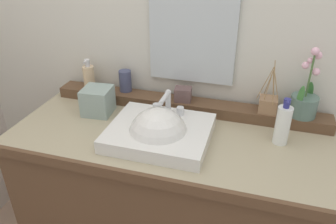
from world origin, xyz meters
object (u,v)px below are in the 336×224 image
object	(u,v)px
soap_dispenser	(89,76)
lotion_bottle	(283,124)
potted_plant	(305,101)
tissue_box	(98,101)
sink_basin	(159,135)
trinket_box	(183,94)
reed_diffuser	(268,104)
tumbler_cup	(125,81)

from	to	relation	value
soap_dispenser	lotion_bottle	xyz separation A→B (m)	(0.96, -0.18, -0.03)
potted_plant	tissue_box	world-z (taller)	potted_plant
tissue_box	sink_basin	bearing A→B (deg)	-22.07
potted_plant	tissue_box	size ratio (longest dim) A/B	2.38
trinket_box	tissue_box	distance (m)	0.40
sink_basin	reed_diffuser	xyz separation A→B (m)	(0.42, 0.29, 0.06)
trinket_box	tissue_box	world-z (taller)	tissue_box
tumbler_cup	tissue_box	bearing A→B (deg)	-113.79
soap_dispenser	trinket_box	world-z (taller)	soap_dispenser
tumbler_cup	lotion_bottle	xyz separation A→B (m)	(0.76, -0.18, -0.02)
soap_dispenser	lotion_bottle	bearing A→B (deg)	-10.46
reed_diffuser	tissue_box	bearing A→B (deg)	-169.41
reed_diffuser	trinket_box	size ratio (longest dim) A/B	3.06
sink_basin	soap_dispenser	distance (m)	0.57
soap_dispenser	sink_basin	bearing A→B (deg)	-32.25
reed_diffuser	trinket_box	distance (m)	0.39
sink_basin	soap_dispenser	bearing A→B (deg)	147.75
sink_basin	soap_dispenser	size ratio (longest dim) A/B	2.78
soap_dispenser	reed_diffuser	bearing A→B (deg)	-0.97
reed_diffuser	potted_plant	bearing A→B (deg)	2.75
sink_basin	tissue_box	bearing A→B (deg)	157.93
potted_plant	reed_diffuser	xyz separation A→B (m)	(-0.15, -0.01, -0.04)
potted_plant	trinket_box	world-z (taller)	potted_plant
tumbler_cup	lotion_bottle	size ratio (longest dim) A/B	0.54
sink_basin	reed_diffuser	bearing A→B (deg)	34.13
sink_basin	trinket_box	xyz separation A→B (m)	(0.03, 0.28, 0.06)
sink_basin	potted_plant	distance (m)	0.65
potted_plant	lotion_bottle	size ratio (longest dim) A/B	1.54
sink_basin	lotion_bottle	distance (m)	0.50
reed_diffuser	sink_basin	bearing A→B (deg)	-145.87
soap_dispenser	potted_plant	bearing A→B (deg)	-0.44
tumbler_cup	reed_diffuser	bearing A→B (deg)	-1.78
potted_plant	tumbler_cup	distance (m)	0.84
reed_diffuser	lotion_bottle	xyz separation A→B (m)	(0.06, -0.16, -0.00)
sink_basin	lotion_bottle	xyz separation A→B (m)	(0.48, 0.12, 0.06)
sink_basin	trinket_box	world-z (taller)	sink_basin
soap_dispenser	trinket_box	distance (m)	0.51
tumbler_cup	trinket_box	world-z (taller)	tumbler_cup
tumbler_cup	lotion_bottle	bearing A→B (deg)	-13.59
potted_plant	trinket_box	bearing A→B (deg)	-178.89
potted_plant	soap_dispenser	distance (m)	1.04
lotion_bottle	tissue_box	xyz separation A→B (m)	(-0.83, 0.02, -0.02)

